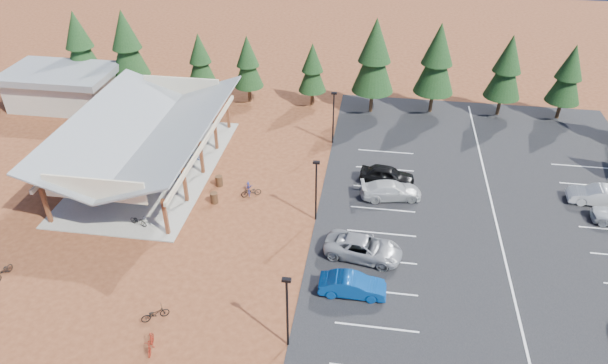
# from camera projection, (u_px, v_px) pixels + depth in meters

# --- Properties ---
(ground) EXTENTS (140.00, 140.00, 0.00)m
(ground) POSITION_uv_depth(u_px,v_px,m) (245.00, 229.00, 40.04)
(ground) COLOR #562916
(ground) RESTS_ON ground
(asphalt_lot) EXTENTS (27.00, 44.00, 0.04)m
(asphalt_lot) POSITION_uv_depth(u_px,v_px,m) (497.00, 227.00, 40.19)
(asphalt_lot) COLOR black
(asphalt_lot) RESTS_ON ground
(concrete_pad) EXTENTS (10.60, 18.60, 0.10)m
(concrete_pad) POSITION_uv_depth(u_px,v_px,m) (152.00, 169.00, 47.04)
(concrete_pad) COLOR gray
(concrete_pad) RESTS_ON ground
(bike_pavilion) EXTENTS (11.65, 19.40, 4.97)m
(bike_pavilion) POSITION_uv_depth(u_px,v_px,m) (145.00, 130.00, 44.96)
(bike_pavilion) COLOR #552A18
(bike_pavilion) RESTS_ON concrete_pad
(outbuilding) EXTENTS (11.00, 7.00, 3.90)m
(outbuilding) POSITION_uv_depth(u_px,v_px,m) (62.00, 87.00, 56.79)
(outbuilding) COLOR #ADA593
(outbuilding) RESTS_ON ground
(lamp_post_0) EXTENTS (0.50, 0.25, 5.14)m
(lamp_post_0) POSITION_uv_depth(u_px,v_px,m) (287.00, 308.00, 29.52)
(lamp_post_0) COLOR black
(lamp_post_0) RESTS_ON ground
(lamp_post_1) EXTENTS (0.50, 0.25, 5.14)m
(lamp_post_1) POSITION_uv_depth(u_px,v_px,m) (316.00, 187.00, 39.42)
(lamp_post_1) COLOR black
(lamp_post_1) RESTS_ON ground
(lamp_post_2) EXTENTS (0.50, 0.25, 5.14)m
(lamp_post_2) POSITION_uv_depth(u_px,v_px,m) (333.00, 114.00, 49.33)
(lamp_post_2) COLOR black
(lamp_post_2) RESTS_ON ground
(trash_bin_0) EXTENTS (0.60, 0.60, 0.90)m
(trash_bin_0) POSITION_uv_depth(u_px,v_px,m) (214.00, 198.00, 42.63)
(trash_bin_0) COLOR #3E2716
(trash_bin_0) RESTS_ON ground
(trash_bin_1) EXTENTS (0.60, 0.60, 0.90)m
(trash_bin_1) POSITION_uv_depth(u_px,v_px,m) (219.00, 181.00, 44.67)
(trash_bin_1) COLOR #3E2716
(trash_bin_1) RESTS_ON ground
(pine_0) EXTENTS (3.84, 3.84, 8.95)m
(pine_0) POSITION_uv_depth(u_px,v_px,m) (79.00, 43.00, 58.06)
(pine_0) COLOR #382314
(pine_0) RESTS_ON ground
(pine_1) EXTENTS (4.01, 4.01, 9.35)m
(pine_1) POSITION_uv_depth(u_px,v_px,m) (127.00, 44.00, 57.09)
(pine_1) COLOR #382314
(pine_1) RESTS_ON ground
(pine_2) EXTENTS (3.05, 3.05, 7.10)m
(pine_2) POSITION_uv_depth(u_px,v_px,m) (200.00, 59.00, 57.26)
(pine_2) COLOR #382314
(pine_2) RESTS_ON ground
(pine_3) EXTENTS (3.10, 3.10, 7.21)m
(pine_3) POSITION_uv_depth(u_px,v_px,m) (248.00, 62.00, 56.28)
(pine_3) COLOR #382314
(pine_3) RESTS_ON ground
(pine_4) EXTENTS (2.90, 2.90, 6.75)m
(pine_4) POSITION_uv_depth(u_px,v_px,m) (312.00, 68.00, 55.69)
(pine_4) COLOR #382314
(pine_4) RESTS_ON ground
(pine_5) EXTENTS (4.21, 4.21, 9.82)m
(pine_5) POSITION_uv_depth(u_px,v_px,m) (375.00, 56.00, 53.25)
(pine_5) COLOR #382314
(pine_5) RESTS_ON ground
(pine_6) EXTENTS (4.02, 4.02, 9.36)m
(pine_6) POSITION_uv_depth(u_px,v_px,m) (437.00, 59.00, 53.37)
(pine_6) COLOR #382314
(pine_6) RESTS_ON ground
(pine_7) EXTENTS (3.60, 3.60, 8.40)m
(pine_7) POSITION_uv_depth(u_px,v_px,m) (507.00, 67.00, 53.14)
(pine_7) COLOR #382314
(pine_7) RESTS_ON ground
(pine_8) EXTENTS (3.32, 3.32, 7.74)m
(pine_8) POSITION_uv_depth(u_px,v_px,m) (569.00, 74.00, 52.66)
(pine_8) COLOR #382314
(pine_8) RESTS_ON ground
(bike_0) EXTENTS (1.81, 0.76, 0.93)m
(bike_0) POSITION_uv_depth(u_px,v_px,m) (105.00, 196.00, 42.71)
(bike_0) COLOR black
(bike_0) RESTS_ON concrete_pad
(bike_1) EXTENTS (1.88, 0.88, 1.09)m
(bike_1) POSITION_uv_depth(u_px,v_px,m) (110.00, 176.00, 44.97)
(bike_1) COLOR gray
(bike_1) RESTS_ON concrete_pad
(bike_2) EXTENTS (1.94, 1.18, 0.96)m
(bike_2) POSITION_uv_depth(u_px,v_px,m) (145.00, 143.00, 49.72)
(bike_2) COLOR navy
(bike_2) RESTS_ON concrete_pad
(bike_3) EXTENTS (1.54, 0.77, 0.89)m
(bike_3) POSITION_uv_depth(u_px,v_px,m) (141.00, 128.00, 52.25)
(bike_3) COLOR #9F140E
(bike_3) RESTS_ON concrete_pad
(bike_4) EXTENTS (1.60, 0.96, 0.80)m
(bike_4) POSITION_uv_depth(u_px,v_px,m) (138.00, 221.00, 40.09)
(bike_4) COLOR black
(bike_4) RESTS_ON concrete_pad
(bike_5) EXTENTS (1.52, 0.71, 0.88)m
(bike_5) POSITION_uv_depth(u_px,v_px,m) (155.00, 187.00, 43.73)
(bike_5) COLOR #A1A4A9
(bike_5) RESTS_ON concrete_pad
(bike_6) EXTENTS (1.78, 0.84, 0.90)m
(bike_6) POSITION_uv_depth(u_px,v_px,m) (193.00, 155.00, 48.00)
(bike_6) COLOR navy
(bike_6) RESTS_ON concrete_pad
(bike_7) EXTENTS (1.67, 0.56, 0.99)m
(bike_7) POSITION_uv_depth(u_px,v_px,m) (191.00, 133.00, 51.35)
(bike_7) COLOR maroon
(bike_7) RESTS_ON concrete_pad
(bike_8) EXTENTS (0.73, 1.65, 0.84)m
(bike_8) POSITION_uv_depth(u_px,v_px,m) (3.00, 272.00, 35.62)
(bike_8) COLOR black
(bike_8) RESTS_ON ground
(bike_11) EXTENTS (0.80, 1.68, 0.97)m
(bike_11) POSITION_uv_depth(u_px,v_px,m) (151.00, 343.00, 30.62)
(bike_11) COLOR maroon
(bike_11) RESTS_ON ground
(bike_12) EXTENTS (1.75, 1.45, 0.90)m
(bike_12) POSITION_uv_depth(u_px,v_px,m) (155.00, 314.00, 32.52)
(bike_12) COLOR black
(bike_12) RESTS_ON ground
(bike_14) EXTENTS (1.14, 1.94, 0.96)m
(bike_14) POSITION_uv_depth(u_px,v_px,m) (249.00, 187.00, 43.84)
(bike_14) COLOR navy
(bike_14) RESTS_ON ground
(bike_16) EXTENTS (1.73, 1.26, 0.87)m
(bike_16) POSITION_uv_depth(u_px,v_px,m) (251.00, 192.00, 43.38)
(bike_16) COLOR black
(bike_16) RESTS_ON ground
(car_1) EXTENTS (4.27, 1.51, 1.40)m
(car_1) POSITION_uv_depth(u_px,v_px,m) (352.00, 285.00, 34.11)
(car_1) COLOR navy
(car_1) RESTS_ON asphalt_lot
(car_2) EXTENTS (5.67, 3.28, 1.48)m
(car_2) POSITION_uv_depth(u_px,v_px,m) (364.00, 248.00, 37.08)
(car_2) COLOR gray
(car_2) RESTS_ON asphalt_lot
(car_3) EXTENTS (5.11, 2.82, 1.40)m
(car_3) POSITION_uv_depth(u_px,v_px,m) (391.00, 190.00, 43.02)
(car_3) COLOR #B5B5B5
(car_3) RESTS_ON asphalt_lot
(car_4) EXTENTS (4.65, 2.30, 1.52)m
(car_4) POSITION_uv_depth(u_px,v_px,m) (387.00, 175.00, 44.78)
(car_4) COLOR black
(car_4) RESTS_ON asphalt_lot
(car_9) EXTENTS (4.58, 1.90, 1.48)m
(car_9) POSITION_uv_depth(u_px,v_px,m) (598.00, 195.00, 42.35)
(car_9) COLOR silver
(car_9) RESTS_ON asphalt_lot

